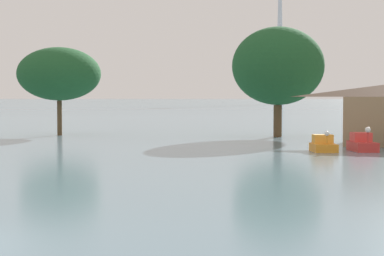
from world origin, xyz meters
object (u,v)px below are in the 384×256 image
Objects in this scene: shoreline_tree_tall_left at (59,74)px; pedal_boat_orange at (323,145)px; distant_broadcast_tower at (280,7)px; shoreline_tree_mid at (278,66)px; pedal_boat_red at (362,144)px.

pedal_boat_orange is at bearing -25.77° from shoreline_tree_tall_left.
distant_broadcast_tower is (-34.72, 271.17, 46.88)m from pedal_boat_orange.
shoreline_tree_mid is at bearing 8.31° from shoreline_tree_tall_left.
pedal_boat_red is at bearing 98.63° from pedal_boat_orange.
pedal_boat_orange is at bearing -82.70° from distant_broadcast_tower.
pedal_boat_orange is at bearing -72.14° from shoreline_tree_mid.
shoreline_tree_mid reaches higher than pedal_boat_orange.
distant_broadcast_tower is at bearing 170.71° from pedal_boat_orange.
pedal_boat_red is (2.61, 1.23, 0.05)m from pedal_boat_orange.
shoreline_tree_tall_left is at bearing -88.06° from distant_broadcast_tower.
shoreline_tree_tall_left is 0.83× the size of shoreline_tree_mid.
pedal_boat_orange is 29.35m from shoreline_tree_tall_left.
pedal_boat_red is 276.51m from distant_broadcast_tower.
shoreline_tree_mid is at bearing -168.47° from pedal_boat_red.
distant_broadcast_tower is (-29.69, 255.58, 40.69)m from shoreline_tree_mid.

